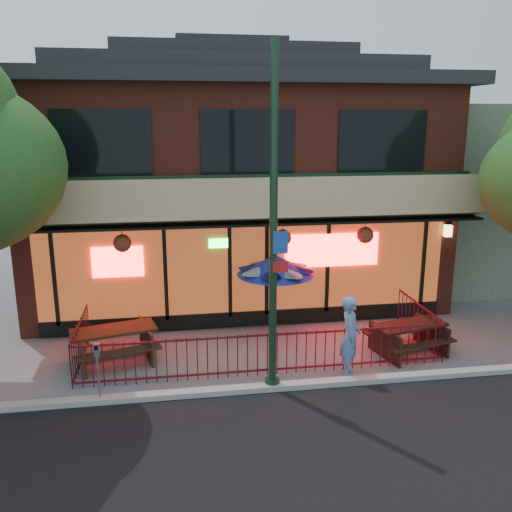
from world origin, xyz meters
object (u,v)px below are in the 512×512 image
(street_light, at_px, (273,244))
(picnic_table_right, at_px, (409,334))
(parking_meter_near, at_px, (97,363))
(picnic_table_left, at_px, (114,340))
(pedestrian, at_px, (350,336))
(patio_umbrella, at_px, (276,265))

(street_light, height_order, picnic_table_right, street_light)
(parking_meter_near, bearing_deg, picnic_table_right, 10.21)
(street_light, relative_size, picnic_table_left, 3.14)
(picnic_table_right, bearing_deg, pedestrian, -153.59)
(pedestrian, relative_size, parking_meter_near, 1.44)
(pedestrian, xyz_separation_m, parking_meter_near, (-5.35, -0.39, -0.06))
(pedestrian, distance_m, parking_meter_near, 5.36)
(picnic_table_right, distance_m, parking_meter_near, 7.27)
(patio_umbrella, bearing_deg, picnic_table_right, -27.74)
(picnic_table_right, xyz_separation_m, patio_umbrella, (-3.00, 1.58, 1.45))
(picnic_table_left, distance_m, pedestrian, 5.45)
(patio_umbrella, distance_m, parking_meter_near, 5.16)
(parking_meter_near, bearing_deg, street_light, 1.25)
(pedestrian, bearing_deg, picnic_table_left, 90.34)
(street_light, height_order, pedestrian, street_light)
(picnic_table_right, height_order, patio_umbrella, patio_umbrella)
(picnic_table_left, xyz_separation_m, patio_umbrella, (4.02, 0.95, 1.40))
(picnic_table_right, bearing_deg, street_light, -161.41)
(street_light, bearing_deg, patio_umbrella, 77.90)
(street_light, bearing_deg, picnic_table_left, 151.76)
(picnic_table_left, relative_size, picnic_table_right, 1.09)
(patio_umbrella, bearing_deg, pedestrian, -64.12)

